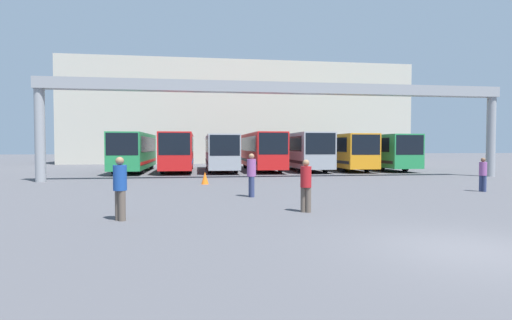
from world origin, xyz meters
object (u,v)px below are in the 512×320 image
(pedestrian_near_center, at_px, (120,187))
(pedestrian_mid_left, at_px, (251,174))
(bus_slot_6, at_px, (376,150))
(pedestrian_far_center, at_px, (306,184))
(pedestrian_near_left, at_px, (483,174))
(traffic_cone, at_px, (205,178))
(bus_slot_5, at_px, (342,150))
(bus_slot_0, at_px, (134,150))
(bus_slot_1, at_px, (178,150))
(bus_slot_3, at_px, (261,149))
(bus_slot_4, at_px, (303,149))
(bus_slot_2, at_px, (221,150))

(pedestrian_near_center, xyz_separation_m, pedestrian_mid_left, (4.52, 4.79, -0.00))
(bus_slot_6, height_order, pedestrian_far_center, bus_slot_6)
(pedestrian_near_left, height_order, traffic_cone, pedestrian_near_left)
(pedestrian_near_left, bearing_deg, bus_slot_5, 152.69)
(bus_slot_0, xyz_separation_m, bus_slot_5, (18.21, -0.45, -0.03))
(bus_slot_1, bearing_deg, pedestrian_far_center, -76.75)
(bus_slot_0, xyz_separation_m, pedestrian_mid_left, (7.58, -18.02, -0.86))
(bus_slot_3, xyz_separation_m, pedestrian_mid_left, (-3.34, -18.41, -0.90))
(bus_slot_0, height_order, pedestrian_mid_left, bus_slot_0)
(pedestrian_near_center, relative_size, traffic_cone, 2.65)
(bus_slot_4, height_order, bus_slot_5, bus_slot_4)
(pedestrian_mid_left, bearing_deg, bus_slot_6, 133.39)
(bus_slot_0, distance_m, pedestrian_near_center, 23.02)
(bus_slot_4, bearing_deg, bus_slot_3, 166.73)
(bus_slot_1, xyz_separation_m, pedestrian_near_left, (15.13, -17.53, -1.00))
(bus_slot_1, height_order, bus_slot_6, bus_slot_1)
(bus_slot_3, height_order, bus_slot_5, bus_slot_3)
(bus_slot_3, distance_m, bus_slot_5, 7.33)
(bus_slot_3, height_order, pedestrian_far_center, bus_slot_3)
(bus_slot_2, relative_size, bus_slot_6, 0.90)
(bus_slot_0, relative_size, bus_slot_2, 1.02)
(pedestrian_near_center, bearing_deg, traffic_cone, 121.86)
(bus_slot_5, bearing_deg, pedestrian_near_left, -88.14)
(bus_slot_6, xyz_separation_m, traffic_cone, (-16.14, -12.60, -1.46))
(bus_slot_5, relative_size, traffic_cone, 14.52)
(bus_slot_1, bearing_deg, traffic_cone, -80.16)
(bus_slot_2, relative_size, pedestrian_near_left, 6.73)
(bus_slot_0, relative_size, bus_slot_6, 0.91)
(bus_slot_4, xyz_separation_m, pedestrian_far_center, (-5.74, -21.70, -0.96))
(bus_slot_1, xyz_separation_m, bus_slot_5, (14.57, -0.33, -0.04))
(bus_slot_5, height_order, pedestrian_near_center, bus_slot_5)
(bus_slot_0, distance_m, bus_slot_2, 7.29)
(bus_slot_4, xyz_separation_m, pedestrian_near_left, (4.20, -17.19, -1.02))
(bus_slot_3, relative_size, pedestrian_mid_left, 6.39)
(bus_slot_1, bearing_deg, bus_slot_6, 2.09)
(pedestrian_near_center, distance_m, pedestrian_mid_left, 6.58)
(pedestrian_near_left, height_order, pedestrian_mid_left, pedestrian_mid_left)
(bus_slot_2, relative_size, pedestrian_mid_left, 5.88)
(bus_slot_4, relative_size, traffic_cone, 14.47)
(bus_slot_2, distance_m, bus_slot_4, 7.30)
(bus_slot_4, bearing_deg, bus_slot_2, 177.03)
(bus_slot_5, relative_size, pedestrian_far_center, 5.87)
(bus_slot_3, bearing_deg, traffic_cone, -112.74)
(bus_slot_4, bearing_deg, bus_slot_0, 178.15)
(pedestrian_mid_left, distance_m, traffic_cone, 6.28)
(bus_slot_0, relative_size, traffic_cone, 15.81)
(bus_slot_3, height_order, bus_slot_4, bus_slot_3)
(bus_slot_0, xyz_separation_m, bus_slot_3, (10.93, 0.39, 0.04))
(bus_slot_5, bearing_deg, pedestrian_far_center, -113.36)
(bus_slot_6, bearing_deg, traffic_cone, -142.03)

